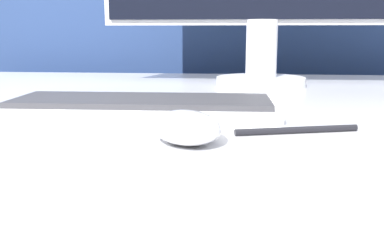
{
  "coord_description": "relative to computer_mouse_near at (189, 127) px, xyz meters",
  "views": [
    {
      "loc": [
        -0.0,
        -0.69,
        0.89
      ],
      "look_at": [
        -0.05,
        -0.18,
        0.79
      ],
      "focal_mm": 42.0,
      "sensor_mm": 36.0,
      "label": 1
    }
  ],
  "objects": [
    {
      "name": "partition_panel",
      "position": [
        0.05,
        0.95,
        -0.05
      ],
      "size": [
        5.0,
        0.03,
        1.46
      ],
      "color": "navy",
      "rests_on": "ground_plane"
    },
    {
      "name": "keyboard",
      "position": [
        -0.08,
        0.16,
        -0.01
      ],
      "size": [
        0.4,
        0.15,
        0.02
      ],
      "rotation": [
        0.0,
        0.0,
        0.02
      ],
      "color": "silver",
      "rests_on": "desk"
    },
    {
      "name": "pen",
      "position": [
        0.13,
        0.06,
        -0.01
      ],
      "size": [
        0.15,
        0.05,
        0.01
      ],
      "rotation": [
        0.0,
        0.0,
        0.28
      ],
      "color": "black",
      "rests_on": "desk"
    },
    {
      "name": "computer_mouse_near",
      "position": [
        0.0,
        0.0,
        0.0
      ],
      "size": [
        0.11,
        0.12,
        0.03
      ],
      "rotation": [
        0.0,
        0.0,
        0.41
      ],
      "color": "white",
      "rests_on": "desk"
    }
  ]
}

